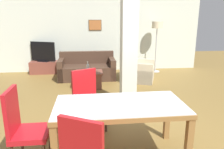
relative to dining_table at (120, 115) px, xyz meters
name	(u,v)px	position (x,y,z in m)	size (l,w,h in m)	color
back_wall	(99,32)	(0.00, 5.12, 0.73)	(7.20, 0.09, 2.70)	silver
divider_pillar	(129,44)	(0.42, 1.68, 0.73)	(0.30, 0.35, 2.70)	silver
dining_table	(120,115)	(0.00, 0.00, 0.00)	(1.71, 0.85, 0.78)	olive
dining_chair_head_left	(23,125)	(-1.25, 0.00, -0.08)	(0.46, 0.46, 1.02)	#B3151E
dining_chair_far_left	(88,99)	(-0.42, 0.84, -0.08)	(0.62, 0.62, 1.02)	red
sofa	(87,69)	(-0.44, 4.05, -0.33)	(1.72, 0.87, 0.81)	#462F23
armchair	(138,71)	(1.10, 3.66, -0.34)	(1.11, 1.14, 0.76)	beige
coffee_table	(89,79)	(-0.38, 3.11, -0.39)	(0.73, 0.58, 0.45)	brown
bottle	(88,68)	(-0.41, 3.03, -0.06)	(0.08, 0.08, 0.30)	#B2B7BC
tv_stand	(44,67)	(-1.90, 4.84, -0.41)	(0.91, 0.40, 0.41)	brown
tv_screen	(43,52)	(-1.90, 4.84, 0.12)	(0.84, 0.40, 0.66)	black
floor_lamp	(157,29)	(1.95, 4.66, 0.85)	(0.36, 0.36, 1.73)	#B7B7BC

